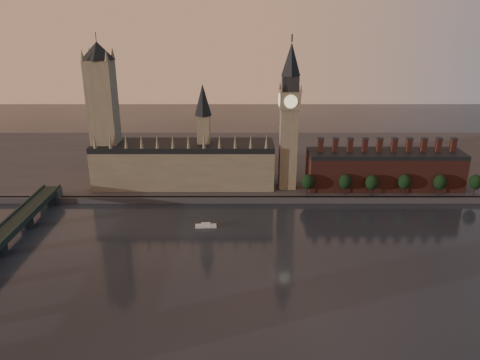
{
  "coord_description": "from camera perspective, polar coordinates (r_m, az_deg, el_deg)",
  "views": [
    {
      "loc": [
        -24.23,
        -209.19,
        125.92
      ],
      "look_at": [
        -24.14,
        55.0,
        29.48
      ],
      "focal_mm": 35.0,
      "sensor_mm": 36.0,
      "label": 1
    }
  ],
  "objects": [
    {
      "name": "chimney_block",
      "position": [
        352.75,
        17.17,
        1.29
      ],
      "size": [
        110.0,
        25.0,
        37.0
      ],
      "color": "#552920",
      "rests_on": "north_bank"
    },
    {
      "name": "embankment_tree_2",
      "position": [
        335.59,
        15.76,
        -0.31
      ],
      "size": [
        8.6,
        8.6,
        14.88
      ],
      "color": "black",
      "rests_on": "north_bank"
    },
    {
      "name": "embankment_tree_1",
      "position": [
        332.8,
        12.68,
        -0.2
      ],
      "size": [
        8.6,
        8.6,
        14.88
      ],
      "color": "black",
      "rests_on": "north_bank"
    },
    {
      "name": "embankment_tree_5",
      "position": [
        362.82,
        26.77,
        -0.23
      ],
      "size": [
        8.6,
        8.6,
        14.88
      ],
      "color": "black",
      "rests_on": "north_bank"
    },
    {
      "name": "north_bank",
      "position": [
        407.3,
        3.39,
        2.31
      ],
      "size": [
        900.0,
        182.0,
        4.0
      ],
      "color": "#414045",
      "rests_on": "ground"
    },
    {
      "name": "embankment_tree_3",
      "position": [
        344.22,
        19.41,
        -0.2
      ],
      "size": [
        8.6,
        8.6,
        14.88
      ],
      "color": "black",
      "rests_on": "north_bank"
    },
    {
      "name": "river_boat",
      "position": [
        289.57,
        -4.19,
        -5.56
      ],
      "size": [
        13.15,
        4.38,
        2.6
      ],
      "rotation": [
        0.0,
        0.0,
        0.05
      ],
      "color": "silver",
      "rests_on": "ground"
    },
    {
      "name": "embankment_tree_0",
      "position": [
        327.59,
        8.26,
        -0.24
      ],
      "size": [
        8.6,
        8.6,
        14.88
      ],
      "color": "black",
      "rests_on": "north_bank"
    },
    {
      "name": "big_ben",
      "position": [
        328.37,
        6.02,
        7.8
      ],
      "size": [
        15.0,
        15.0,
        107.0
      ],
      "color": "gray",
      "rests_on": "north_bank"
    },
    {
      "name": "victoria_tower",
      "position": [
        344.58,
        -16.32,
        8.07
      ],
      "size": [
        24.0,
        24.0,
        108.0
      ],
      "color": "gray",
      "rests_on": "north_bank"
    },
    {
      "name": "ground",
      "position": [
        245.36,
        5.75,
        -10.94
      ],
      "size": [
        900.0,
        900.0,
        0.0
      ],
      "primitive_type": "plane",
      "color": "black",
      "rests_on": "ground"
    },
    {
      "name": "embankment_tree_4",
      "position": [
        352.18,
        23.18,
        -0.25
      ],
      "size": [
        8.6,
        8.6,
        14.88
      ],
      "color": "black",
      "rests_on": "north_bank"
    },
    {
      "name": "palace_of_westminster",
      "position": [
        342.83,
        -6.76,
        2.2
      ],
      "size": [
        130.0,
        30.3,
        74.0
      ],
      "color": "gray",
      "rests_on": "north_bank"
    }
  ]
}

